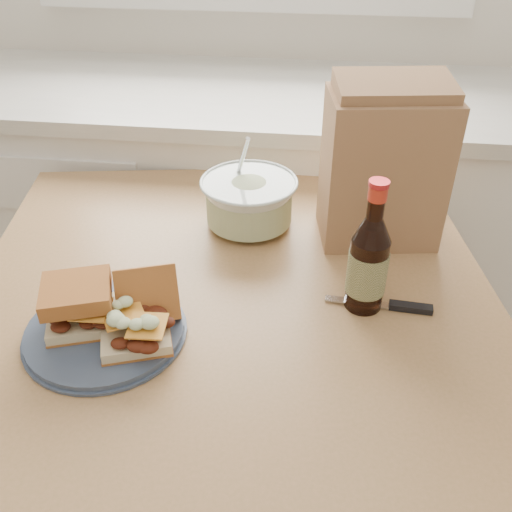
# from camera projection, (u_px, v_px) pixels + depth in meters

# --- Properties ---
(cabinet_run) EXTENTS (2.50, 0.64, 0.94)m
(cabinet_run) POSITION_uv_depth(u_px,v_px,m) (240.00, 224.00, 1.92)
(cabinet_run) COLOR white
(cabinet_run) RESTS_ON ground
(dining_table) EXTENTS (1.13, 1.13, 0.82)m
(dining_table) POSITION_uv_depth(u_px,v_px,m) (233.00, 332.00, 1.15)
(dining_table) COLOR tan
(dining_table) RESTS_ON ground
(plate) EXTENTS (0.27, 0.27, 0.02)m
(plate) POSITION_uv_depth(u_px,v_px,m) (105.00, 331.00, 0.97)
(plate) COLOR #3B485F
(plate) RESTS_ON dining_table
(sandwich_left) EXTENTS (0.14, 0.13, 0.08)m
(sandwich_left) POSITION_uv_depth(u_px,v_px,m) (79.00, 305.00, 0.94)
(sandwich_left) COLOR beige
(sandwich_left) RESTS_ON plate
(sandwich_right) EXTENTS (0.14, 0.18, 0.09)m
(sandwich_right) POSITION_uv_depth(u_px,v_px,m) (139.00, 316.00, 0.94)
(sandwich_right) COLOR beige
(sandwich_right) RESTS_ON plate
(coleslaw_bowl) EXTENTS (0.21, 0.21, 0.21)m
(coleslaw_bowl) POSITION_uv_depth(u_px,v_px,m) (249.00, 203.00, 1.23)
(coleslaw_bowl) COLOR silver
(coleslaw_bowl) RESTS_ON dining_table
(beer_bottle) EXTENTS (0.07, 0.07, 0.25)m
(beer_bottle) POSITION_uv_depth(u_px,v_px,m) (368.00, 262.00, 0.98)
(beer_bottle) COLOR black
(beer_bottle) RESTS_ON dining_table
(knife) EXTENTS (0.19, 0.03, 0.01)m
(knife) POSITION_uv_depth(u_px,v_px,m) (397.00, 306.00, 1.02)
(knife) COLOR silver
(knife) RESTS_ON dining_table
(paper_bag) EXTENTS (0.26, 0.19, 0.31)m
(paper_bag) POSITION_uv_depth(u_px,v_px,m) (383.00, 169.00, 1.14)
(paper_bag) COLOR olive
(paper_bag) RESTS_ON dining_table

